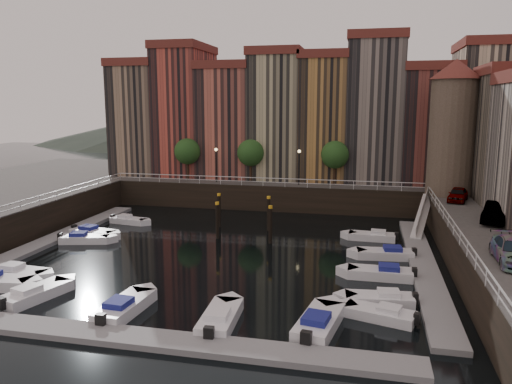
% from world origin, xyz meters
% --- Properties ---
extents(ground, '(200.00, 200.00, 0.00)m').
position_xyz_m(ground, '(0.00, 0.00, 0.00)').
color(ground, black).
rests_on(ground, ground).
extents(quay_far, '(80.00, 20.00, 3.00)m').
position_xyz_m(quay_far, '(0.00, 26.00, 1.50)').
color(quay_far, black).
rests_on(quay_far, ground).
extents(dock_left, '(2.00, 28.00, 0.35)m').
position_xyz_m(dock_left, '(-16.20, -1.00, 0.17)').
color(dock_left, gray).
rests_on(dock_left, ground).
extents(dock_right, '(2.00, 28.00, 0.35)m').
position_xyz_m(dock_right, '(16.20, -1.00, 0.17)').
color(dock_right, gray).
rests_on(dock_right, ground).
extents(dock_near, '(30.00, 2.00, 0.35)m').
position_xyz_m(dock_near, '(0.00, -17.00, 0.17)').
color(dock_near, gray).
rests_on(dock_near, ground).
extents(mountains, '(145.00, 100.00, 18.00)m').
position_xyz_m(mountains, '(1.72, 110.00, 7.92)').
color(mountains, '#2D382D').
rests_on(mountains, ground).
extents(far_terrace, '(48.70, 10.30, 17.50)m').
position_xyz_m(far_terrace, '(3.31, 23.50, 10.95)').
color(far_terrace, '#977B60').
rests_on(far_terrace, quay_far).
extents(corner_tower, '(5.20, 5.20, 13.80)m').
position_xyz_m(corner_tower, '(20.00, 14.50, 10.19)').
color(corner_tower, '#6B5B4C').
rests_on(corner_tower, quay_right).
extents(promenade_trees, '(21.20, 3.20, 5.20)m').
position_xyz_m(promenade_trees, '(-1.33, 18.20, 6.58)').
color(promenade_trees, black).
rests_on(promenade_trees, quay_far).
extents(street_lamps, '(10.36, 0.36, 4.18)m').
position_xyz_m(street_lamps, '(-1.00, 17.20, 5.90)').
color(street_lamps, black).
rests_on(street_lamps, quay_far).
extents(railings, '(36.08, 34.04, 0.52)m').
position_xyz_m(railings, '(0.00, 4.88, 3.79)').
color(railings, white).
rests_on(railings, ground).
extents(gangway, '(2.78, 8.32, 3.73)m').
position_xyz_m(gangway, '(17.10, 10.00, 1.92)').
color(gangway, white).
rests_on(gangway, ground).
extents(mooring_pilings, '(6.61, 5.18, 3.78)m').
position_xyz_m(mooring_pilings, '(0.32, 5.41, 1.65)').
color(mooring_pilings, black).
rests_on(mooring_pilings, ground).
extents(boat_left_1, '(4.65, 1.97, 1.06)m').
position_xyz_m(boat_left_1, '(-12.72, -9.79, 0.36)').
color(boat_left_1, white).
rests_on(boat_left_1, ground).
extents(boat_left_2, '(4.70, 2.67, 1.05)m').
position_xyz_m(boat_left_2, '(-13.13, -0.46, 0.35)').
color(boat_left_2, white).
rests_on(boat_left_2, ground).
extents(boat_left_3, '(4.88, 2.48, 1.09)m').
position_xyz_m(boat_left_3, '(-13.46, 1.60, 0.37)').
color(boat_left_3, white).
rests_on(boat_left_3, ground).
extents(boat_left_4, '(4.25, 2.09, 0.95)m').
position_xyz_m(boat_left_4, '(-12.62, 7.16, 0.32)').
color(boat_left_4, white).
rests_on(boat_left_4, ground).
extents(boat_right_0, '(4.43, 2.67, 0.99)m').
position_xyz_m(boat_right_0, '(12.84, -11.39, 0.33)').
color(boat_right_0, white).
rests_on(boat_right_0, ground).
extents(boat_right_1, '(4.53, 2.05, 1.02)m').
position_xyz_m(boat_right_1, '(12.86, -9.11, 0.34)').
color(boat_right_1, white).
rests_on(boat_right_1, ground).
extents(boat_right_2, '(4.85, 1.78, 1.11)m').
position_xyz_m(boat_right_2, '(13.01, -4.18, 0.38)').
color(boat_right_2, white).
rests_on(boat_right_2, ground).
extents(boat_right_3, '(4.83, 2.20, 1.09)m').
position_xyz_m(boat_right_3, '(13.49, 0.77, 0.37)').
color(boat_right_3, white).
rests_on(boat_right_3, ground).
extents(boat_right_4, '(4.49, 1.81, 1.02)m').
position_xyz_m(boat_right_4, '(12.47, 6.17, 0.34)').
color(boat_right_4, white).
rests_on(boat_right_4, ground).
extents(boat_near_0, '(2.98, 5.07, 1.14)m').
position_xyz_m(boat_near_0, '(-8.88, -13.16, 0.38)').
color(boat_near_0, white).
rests_on(boat_near_0, ground).
extents(boat_near_1, '(2.16, 5.13, 1.16)m').
position_xyz_m(boat_near_1, '(-2.24, -13.89, 0.39)').
color(boat_near_1, white).
rests_on(boat_near_1, ground).
extents(boat_near_2, '(2.04, 5.04, 1.15)m').
position_xyz_m(boat_near_2, '(3.84, -14.14, 0.39)').
color(boat_near_2, white).
rests_on(boat_near_2, ground).
extents(boat_near_3, '(2.69, 5.37, 1.21)m').
position_xyz_m(boat_near_3, '(9.40, -13.55, 0.41)').
color(boat_near_3, white).
rests_on(boat_near_3, ground).
extents(car_a, '(2.62, 4.29, 1.37)m').
position_xyz_m(car_a, '(20.34, 10.74, 3.68)').
color(car_a, gray).
rests_on(car_a, quay_right).
extents(car_b, '(3.25, 5.15, 1.60)m').
position_xyz_m(car_b, '(21.87, 2.27, 3.80)').
color(car_b, gray).
rests_on(car_b, quay_right).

